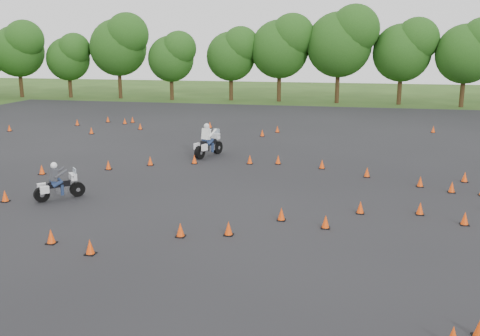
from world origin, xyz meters
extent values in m
plane|color=#2D5119|center=(0.00, 0.00, 0.00)|extent=(140.00, 140.00, 0.00)
plane|color=black|center=(0.00, 6.00, 0.01)|extent=(62.00, 62.00, 0.00)
cone|color=#F8470A|center=(-3.11, -3.06, 0.23)|extent=(0.26, 0.26, 0.45)
cone|color=#F8470A|center=(-5.94, 21.27, 0.23)|extent=(0.26, 0.26, 0.45)
cone|color=#F8470A|center=(-3.60, 9.46, 0.23)|extent=(0.26, 0.26, 0.45)
cone|color=#F8470A|center=(-9.03, 1.28, 0.23)|extent=(0.26, 0.26, 0.45)
cone|color=#F8470A|center=(2.09, 1.27, 0.23)|extent=(0.26, 0.26, 0.45)
cone|color=#F8470A|center=(3.03, 9.70, 0.23)|extent=(0.26, 0.26, 0.45)
cone|color=#F8470A|center=(0.71, 10.28, 0.23)|extent=(0.26, 0.26, 0.45)
cone|color=#F8470A|center=(-0.93, -1.06, 0.23)|extent=(0.26, 0.26, 0.45)
cone|color=#F8470A|center=(-19.64, 16.86, 0.23)|extent=(0.26, 0.26, 0.45)
cone|color=#F8470A|center=(-5.73, 8.61, 0.23)|extent=(0.26, 0.26, 0.45)
cone|color=#F8470A|center=(7.48, 7.08, 0.23)|extent=(0.26, 0.26, 0.45)
cone|color=#F8470A|center=(-12.68, 22.67, 0.23)|extent=(0.26, 0.26, 0.45)
cone|color=#F8470A|center=(5.21, 8.39, 0.23)|extent=(0.26, 0.26, 0.45)
cone|color=#F8470A|center=(-16.25, 20.39, 0.23)|extent=(0.26, 0.26, 0.45)
cone|color=#F8470A|center=(4.86, 2.66, 0.23)|extent=(0.26, 0.26, 0.45)
cone|color=#F8470A|center=(-0.74, 10.02, 0.23)|extent=(0.26, 0.26, 0.45)
cone|color=#F8470A|center=(7.31, -5.63, 0.23)|extent=(0.26, 0.26, 0.45)
cone|color=#F8470A|center=(-12.98, 21.85, 0.23)|extent=(0.26, 0.26, 0.45)
cone|color=#F8470A|center=(-7.43, 7.28, 0.23)|extent=(0.26, 0.26, 0.45)
cone|color=#F8470A|center=(-10.76, 19.55, 0.23)|extent=(0.26, 0.26, 0.45)
cone|color=#F8470A|center=(-4.74, -2.49, 0.23)|extent=(0.26, 0.26, 0.45)
cone|color=#F8470A|center=(8.41, 2.10, 0.23)|extent=(0.26, 0.26, 0.45)
cone|color=#F8470A|center=(0.58, -0.60, 0.23)|extent=(0.26, 0.26, 0.45)
cone|color=#F8470A|center=(3.68, 0.74, 0.23)|extent=(0.26, 0.26, 0.45)
cone|color=#F8470A|center=(-10.13, 5.68, 0.23)|extent=(0.26, 0.26, 0.45)
cone|color=#F8470A|center=(10.05, 22.48, 0.23)|extent=(0.26, 0.26, 0.45)
cone|color=#F8470A|center=(-1.51, 18.48, 0.23)|extent=(0.26, 0.26, 0.45)
cone|color=#F8470A|center=(8.68, 6.38, 0.23)|extent=(0.26, 0.26, 0.45)
cone|color=#F8470A|center=(-0.74, 20.34, 0.23)|extent=(0.26, 0.26, 0.45)
cone|color=#F8470A|center=(-13.34, 17.02, 0.23)|extent=(0.26, 0.26, 0.45)
cone|color=#F8470A|center=(-14.69, 22.46, 0.23)|extent=(0.26, 0.26, 0.45)
cone|color=#F8470A|center=(9.56, 8.36, 0.23)|extent=(0.26, 0.26, 0.45)
cone|color=#F8470A|center=(7.02, 2.97, 0.23)|extent=(0.26, 0.26, 0.45)
camera|label=1|loc=(4.40, -16.84, 6.21)|focal=40.00mm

